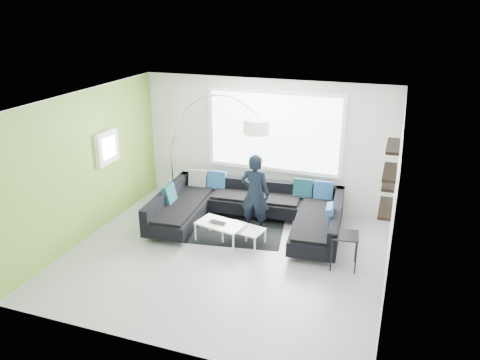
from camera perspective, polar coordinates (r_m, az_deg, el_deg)
name	(u,v)px	position (r m, az deg, el deg)	size (l,w,h in m)	color
ground	(225,256)	(8.52, -1.88, -9.23)	(5.50, 5.50, 0.00)	gray
room_shell	(230,157)	(7.94, -1.25, 2.81)	(5.54, 5.04, 2.82)	silver
sectional_sofa	(248,213)	(9.33, 0.98, -4.01)	(3.78, 2.51, 0.78)	black
rug	(234,230)	(9.41, -0.77, -6.08)	(1.95, 1.42, 0.01)	black
coffee_table	(232,233)	(8.88, -0.96, -6.50)	(1.15, 0.67, 0.38)	silver
arc_lamp	(171,148)	(10.38, -8.44, 3.91)	(2.40, 0.98, 2.56)	white
side_table	(344,251)	(8.25, 12.54, -8.40)	(0.45, 0.45, 0.61)	black
person	(255,194)	(9.05, 1.83, -1.68)	(0.58, 0.38, 1.60)	black
laptop	(216,223)	(8.80, -2.90, -5.31)	(0.35, 0.24, 0.03)	black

